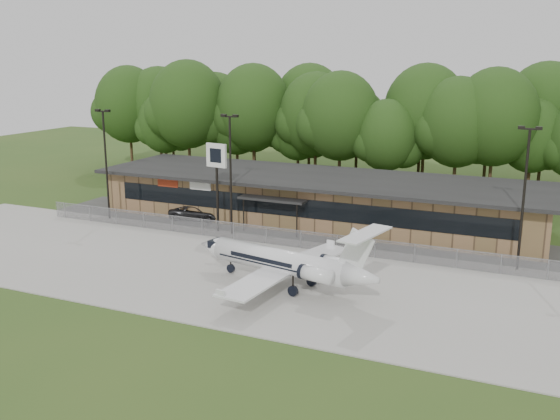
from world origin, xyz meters
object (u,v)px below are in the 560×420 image
at_px(terminal, 317,198).
at_px(pole_sign, 217,165).
at_px(suv, 197,212).
at_px(business_jet, 286,263).

distance_m(terminal, pole_sign, 10.35).
bearing_deg(terminal, pole_sign, -132.28).
bearing_deg(terminal, suv, -157.16).
bearing_deg(business_jet, suv, 149.81).
xyz_separation_m(terminal, pole_sign, (-6.50, -7.14, 3.73)).
bearing_deg(pole_sign, business_jet, -33.94).
height_order(business_jet, pole_sign, pole_sign).
relative_size(business_jet, pole_sign, 1.84).
relative_size(business_jet, suv, 2.76).
relative_size(suv, pole_sign, 0.67).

